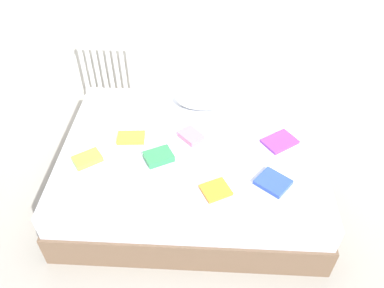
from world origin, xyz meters
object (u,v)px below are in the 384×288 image
Objects in this scene: radiator at (107,70)px; textbook_green at (159,157)px; pillow at (203,99)px; textbook_pink at (191,136)px; textbook_lime at (87,159)px; textbook_orange at (216,190)px; bed at (192,169)px; textbook_purple at (280,142)px; textbook_blue at (273,182)px; textbook_yellow at (131,138)px.

textbook_green is (0.70, -1.35, 0.12)m from radiator.
pillow reaches higher than textbook_pink.
textbook_lime is 1.08× the size of textbook_orange.
textbook_orange reaches higher than bed.
bed is 11.47× the size of textbook_pink.
textbook_purple is 1.45m from textbook_lime.
textbook_lime is at bearing -148.27° from textbook_blue.
bed is 3.69× the size of radiator.
radiator reaches higher than textbook_green.
textbook_purple is at bearing -34.94° from radiator.
pillow is at bearing 108.24° from textbook_purple.
bed is at bearing -21.74° from textbook_lime.
pillow is 0.72m from textbook_yellow.
radiator is 1.16× the size of pillow.
radiator is 2.75× the size of textbook_lime.
textbook_green reaches higher than textbook_lime.
bed is at bearing 85.75° from textbook_orange.
pillow is 2.36× the size of textbook_green.
radiator is 2.57× the size of textbook_yellow.
textbook_pink is 0.56m from textbook_orange.
textbook_lime is (-1.33, 0.15, 0.00)m from textbook_blue.
radiator is 1.22m from pillow.
pillow reaches higher than textbook_yellow.
textbook_green is at bearing -62.63° from radiator.
textbook_pink is 0.80m from textbook_lime.
textbook_pink is (0.46, 0.03, 0.01)m from textbook_yellow.
textbook_purple is (0.67, 0.08, 0.26)m from bed.
pillow is at bearing 158.49° from textbook_blue.
radiator reaches higher than textbook_yellow.
radiator reaches higher than bed.
textbook_blue reaches higher than textbook_purple.
textbook_blue is at bearing -41.82° from textbook_green.
textbook_orange is (0.66, -0.49, -0.00)m from textbook_yellow.
pillow is 0.96m from textbook_orange.
textbook_lime reaches higher than textbook_purple.
textbook_orange is at bearing -66.66° from bed.
pillow is 0.75m from textbook_purple.
pillow is (0.07, 0.52, 0.32)m from bed.
textbook_pink reaches higher than textbook_lime.
pillow is 1.01m from textbook_blue.
textbook_blue is at bearing -15.25° from textbook_orange.
textbook_lime is at bearing -165.56° from bed.
textbook_orange is at bearing -129.39° from textbook_blue.
textbook_orange is at bearing -83.22° from pillow.
textbook_orange is (0.42, -0.29, -0.01)m from textbook_green.
radiator is at bearing 109.75° from textbook_purple.
textbook_yellow is (0.46, -1.14, 0.11)m from radiator.
textbook_blue is 0.40m from textbook_orange.
textbook_green is at bearing -155.58° from textbook_blue.
textbook_blue is at bearing -59.78° from pillow.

